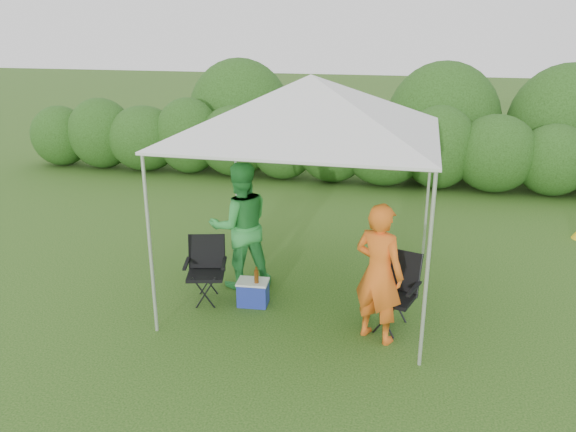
% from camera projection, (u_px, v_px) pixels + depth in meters
% --- Properties ---
extents(ground, '(70.00, 70.00, 0.00)m').
position_uv_depth(ground, '(300.00, 305.00, 7.16)').
color(ground, '#39611E').
extents(hedge, '(16.51, 1.53, 1.80)m').
position_uv_depth(hedge, '(363.00, 147.00, 12.39)').
color(hedge, '#2A571B').
rests_on(hedge, ground).
extents(canopy, '(3.10, 3.10, 2.83)m').
position_uv_depth(canopy, '(311.00, 105.00, 6.82)').
color(canopy, silver).
rests_on(canopy, ground).
extents(chair_right, '(0.66, 0.63, 0.90)m').
position_uv_depth(chair_right, '(395.00, 286.00, 6.54)').
color(chair_right, black).
rests_on(chair_right, ground).
extents(chair_left, '(0.60, 0.57, 0.83)m').
position_uv_depth(chair_left, '(206.00, 265.00, 7.20)').
color(chair_left, black).
rests_on(chair_left, ground).
extents(man, '(0.70, 0.60, 1.61)m').
position_uv_depth(man, '(379.00, 273.00, 6.16)').
color(man, orange).
rests_on(man, ground).
extents(woman, '(1.05, 0.99, 1.72)m').
position_uv_depth(woman, '(240.00, 225.00, 7.46)').
color(woman, green).
rests_on(woman, ground).
extents(cooler, '(0.41, 0.32, 0.33)m').
position_uv_depth(cooler, '(253.00, 292.00, 7.13)').
color(cooler, '#22339F').
rests_on(cooler, ground).
extents(bottle, '(0.06, 0.06, 0.21)m').
position_uv_depth(bottle, '(256.00, 275.00, 6.99)').
color(bottle, '#592D0C').
rests_on(bottle, cooler).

